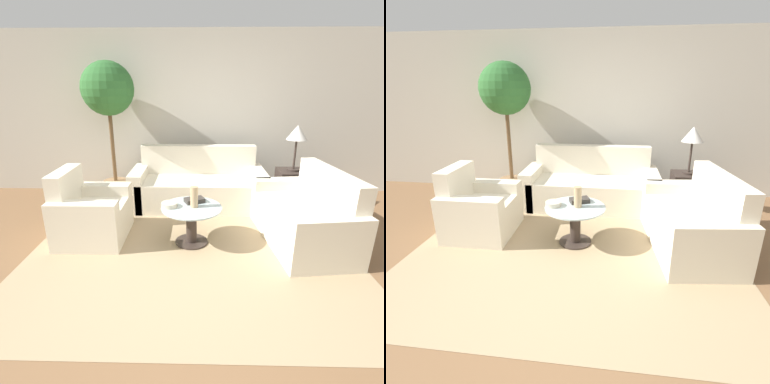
% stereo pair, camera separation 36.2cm
% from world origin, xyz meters
% --- Properties ---
extents(ground_plane, '(14.00, 14.00, 0.00)m').
position_xyz_m(ground_plane, '(0.00, 0.00, 0.00)').
color(ground_plane, brown).
extents(wall_back, '(10.00, 0.06, 2.60)m').
position_xyz_m(wall_back, '(0.00, 2.80, 1.30)').
color(wall_back, beige).
rests_on(wall_back, ground_plane).
extents(rug, '(3.58, 3.32, 0.01)m').
position_xyz_m(rug, '(-0.02, 0.84, 0.00)').
color(rug, tan).
rests_on(rug, ground_plane).
extents(sofa_main, '(1.99, 0.84, 0.89)m').
position_xyz_m(sofa_main, '(0.05, 2.08, 0.29)').
color(sofa_main, beige).
rests_on(sofa_main, ground_plane).
extents(armchair, '(0.78, 0.86, 0.85)m').
position_xyz_m(armchair, '(-1.27, 0.96, 0.29)').
color(armchair, beige).
rests_on(armchair, ground_plane).
extents(loveseat, '(0.96, 1.55, 0.87)m').
position_xyz_m(loveseat, '(1.34, 0.94, 0.29)').
color(loveseat, beige).
rests_on(loveseat, ground_plane).
extents(coffee_table, '(0.70, 0.70, 0.46)m').
position_xyz_m(coffee_table, '(-0.02, 0.84, 0.29)').
color(coffee_table, '#332823').
rests_on(coffee_table, ground_plane).
extents(side_table, '(0.42, 0.42, 0.59)m').
position_xyz_m(side_table, '(1.44, 1.95, 0.30)').
color(side_table, '#332823').
rests_on(side_table, ground_plane).
extents(table_lamp, '(0.29, 0.29, 0.66)m').
position_xyz_m(table_lamp, '(1.44, 1.95, 1.12)').
color(table_lamp, '#332823').
rests_on(table_lamp, side_table).
extents(potted_plant, '(0.79, 0.79, 2.12)m').
position_xyz_m(potted_plant, '(-1.31, 2.33, 1.58)').
color(potted_plant, '#93704C').
rests_on(potted_plant, ground_plane).
extents(vase, '(0.09, 0.09, 0.24)m').
position_xyz_m(vase, '(0.01, 0.84, 0.58)').
color(vase, tan).
rests_on(vase, coffee_table).
extents(bowl, '(0.18, 0.18, 0.05)m').
position_xyz_m(bowl, '(-0.28, 0.83, 0.48)').
color(bowl, beige).
rests_on(bowl, coffee_table).
extents(book_stack, '(0.26, 0.22, 0.05)m').
position_xyz_m(book_stack, '(0.01, 0.98, 0.48)').
color(book_stack, '#38332D').
rests_on(book_stack, coffee_table).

